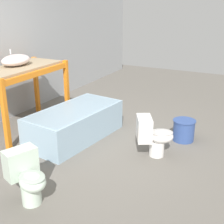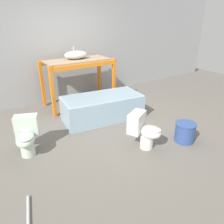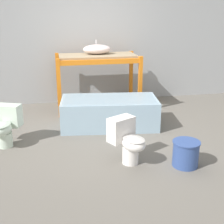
% 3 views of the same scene
% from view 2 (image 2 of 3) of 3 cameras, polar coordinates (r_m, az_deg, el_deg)
% --- Properties ---
extents(ground_plane, '(12.00, 12.00, 0.00)m').
position_cam_2_polar(ground_plane, '(4.43, -2.98, -3.43)').
color(ground_plane, '#666059').
extents(warehouse_wall_rear, '(10.80, 0.08, 3.20)m').
position_cam_2_polar(warehouse_wall_rear, '(5.71, -13.74, 18.94)').
color(warehouse_wall_rear, '#9EA0A3').
rests_on(warehouse_wall_rear, ground_plane).
extents(shelving_rack, '(1.62, 0.80, 1.10)m').
position_cam_2_polar(shelving_rack, '(5.28, -8.90, 11.37)').
color(shelving_rack, orange).
rests_on(shelving_rack, ground_plane).
extents(sink_basin, '(0.55, 0.37, 0.27)m').
position_cam_2_polar(sink_basin, '(5.30, -9.42, 14.52)').
color(sink_basin, silver).
rests_on(sink_basin, shelving_rack).
extents(bathtub_main, '(1.72, 0.97, 0.50)m').
position_cam_2_polar(bathtub_main, '(4.61, -2.56, 1.67)').
color(bathtub_main, '#99B7CC').
rests_on(bathtub_main, ground_plane).
extents(toilet_near, '(0.48, 0.60, 0.59)m').
position_cam_2_polar(toilet_near, '(3.67, -21.45, -5.66)').
color(toilet_near, silver).
rests_on(toilet_near, ground_plane).
extents(toilet_far, '(0.53, 0.61, 0.59)m').
position_cam_2_polar(toilet_far, '(3.62, 8.32, -4.55)').
color(toilet_far, white).
rests_on(toilet_far, ground_plane).
extents(bucket_white, '(0.36, 0.36, 0.35)m').
position_cam_2_polar(bucket_white, '(4.01, 18.52, -4.95)').
color(bucket_white, '#334C8C').
rests_on(bucket_white, ground_plane).
extents(loose_pipe, '(0.17, 0.59, 0.04)m').
position_cam_2_polar(loose_pipe, '(2.81, -21.04, -24.04)').
color(loose_pipe, '#B7B7BC').
rests_on(loose_pipe, ground_plane).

